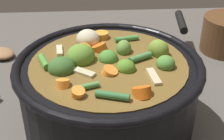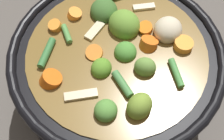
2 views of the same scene
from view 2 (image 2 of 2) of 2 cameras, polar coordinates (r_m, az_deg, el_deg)
name	(u,v)px [view 2 (image 2 of 2)]	position (r m, az deg, el deg)	size (l,w,h in m)	color
ground_plane	(116,95)	(0.56, 0.68, -4.31)	(1.10, 1.10, 0.00)	#514C47
cooking_pot	(117,74)	(0.50, 0.79, -0.69)	(0.30, 0.30, 0.15)	black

